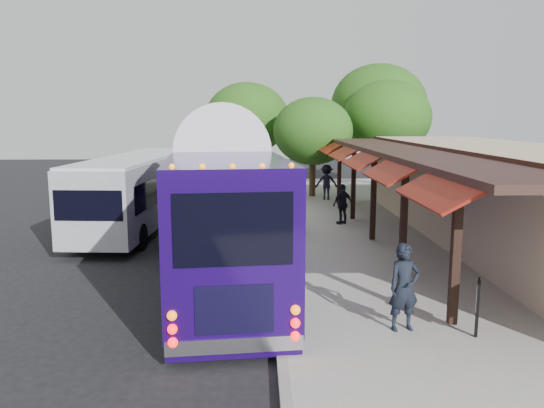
% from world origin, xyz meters
% --- Properties ---
extents(ground, '(90.00, 90.00, 0.00)m').
position_xyz_m(ground, '(0.00, 0.00, 0.00)').
color(ground, black).
rests_on(ground, ground).
extents(sidewalk, '(10.00, 40.00, 0.15)m').
position_xyz_m(sidewalk, '(5.00, 4.00, 0.07)').
color(sidewalk, '#9E9B93').
rests_on(sidewalk, ground).
extents(curb, '(0.20, 40.00, 0.16)m').
position_xyz_m(curb, '(0.05, 4.00, 0.07)').
color(curb, gray).
rests_on(curb, ground).
extents(station_shelter, '(8.15, 20.00, 3.60)m').
position_xyz_m(station_shelter, '(8.38, 4.00, 1.85)').
color(station_shelter, tan).
rests_on(station_shelter, ground).
extents(coach_bus, '(3.86, 12.65, 3.99)m').
position_xyz_m(coach_bus, '(-1.45, 0.68, 2.14)').
color(coach_bus, '#1C064F').
rests_on(coach_bus, ground).
extents(city_bus, '(3.20, 11.43, 3.03)m').
position_xyz_m(city_bus, '(-5.38, 7.53, 1.68)').
color(city_bus, '#96999F').
rests_on(city_bus, ground).
extents(ped_a, '(0.76, 0.58, 1.87)m').
position_xyz_m(ped_a, '(2.68, -4.13, 1.09)').
color(ped_a, black).
rests_on(ped_a, sidewalk).
extents(ped_b, '(0.95, 0.82, 1.68)m').
position_xyz_m(ped_b, '(1.13, 5.88, 0.99)').
color(ped_b, black).
rests_on(ped_b, sidewalk).
extents(ped_c, '(1.08, 0.88, 1.71)m').
position_xyz_m(ped_c, '(3.20, 7.21, 1.01)').
color(ped_c, black).
rests_on(ped_c, sidewalk).
extents(ped_d, '(1.31, 0.85, 1.92)m').
position_xyz_m(ped_d, '(3.40, 14.00, 1.11)').
color(ped_d, black).
rests_on(ped_d, sidewalk).
extents(sign_board, '(0.25, 0.52, 1.20)m').
position_xyz_m(sign_board, '(4.08, -4.55, 0.96)').
color(sign_board, black).
rests_on(sign_board, sidewalk).
extents(tree_left, '(4.51, 4.51, 5.77)m').
position_xyz_m(tree_left, '(2.76, 15.35, 3.84)').
color(tree_left, '#382314').
rests_on(tree_left, ground).
extents(tree_mid, '(6.38, 6.38, 8.17)m').
position_xyz_m(tree_mid, '(7.76, 21.16, 5.45)').
color(tree_mid, '#382314').
rests_on(tree_mid, ground).
extents(tree_right, '(5.39, 5.39, 6.90)m').
position_xyz_m(tree_right, '(7.59, 18.00, 4.60)').
color(tree_right, '#382314').
rests_on(tree_right, ground).
extents(tree_far, '(5.32, 5.32, 6.82)m').
position_xyz_m(tree_far, '(-1.03, 19.22, 4.54)').
color(tree_far, '#382314').
rests_on(tree_far, ground).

